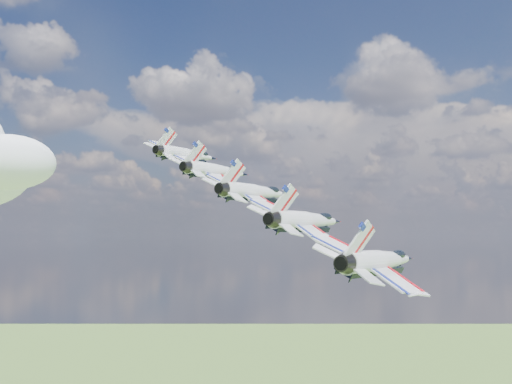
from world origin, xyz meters
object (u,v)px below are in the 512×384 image
at_px(jet_2, 256,192).
at_px(jet_4, 381,261).
at_px(jet_3, 308,220).
at_px(jet_1, 218,171).
at_px(jet_0, 188,154).

xyz_separation_m(jet_2, jet_4, (18.30, -15.15, -7.13)).
bearing_deg(jet_3, jet_2, 151.03).
height_order(jet_2, jet_3, jet_2).
bearing_deg(jet_3, jet_1, 151.03).
relative_size(jet_1, jet_2, 1.00).
relative_size(jet_0, jet_2, 1.00).
bearing_deg(jet_1, jet_3, -28.97).
bearing_deg(jet_2, jet_3, -28.97).
height_order(jet_0, jet_2, jet_0).
distance_m(jet_0, jet_2, 24.81).
relative_size(jet_2, jet_4, 1.00).
distance_m(jet_1, jet_2, 12.40).
relative_size(jet_1, jet_3, 1.00).
bearing_deg(jet_4, jet_1, 151.03).
xyz_separation_m(jet_3, jet_4, (9.15, -7.57, -3.57)).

